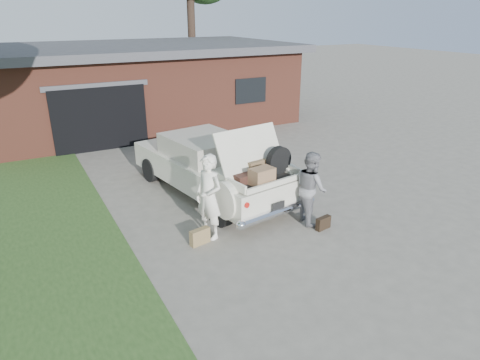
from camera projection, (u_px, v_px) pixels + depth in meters
name	position (u px, v px, depth m)	size (l,w,h in m)	color
ground	(253.00, 236.00, 9.35)	(90.00, 90.00, 0.00)	gray
house	(140.00, 83.00, 18.55)	(12.80, 7.80, 3.30)	brown
sedan	(212.00, 166.00, 11.27)	(2.85, 5.56, 2.09)	silver
woman_left	(209.00, 197.00, 8.99)	(0.68, 0.45, 1.86)	white
woman_right	(311.00, 188.00, 9.69)	(0.82, 0.64, 1.69)	gray
suitcase_left	(200.00, 237.00, 8.95)	(0.44, 0.14, 0.34)	olive
suitcase_right	(323.00, 223.00, 9.58)	(0.38, 0.12, 0.29)	black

